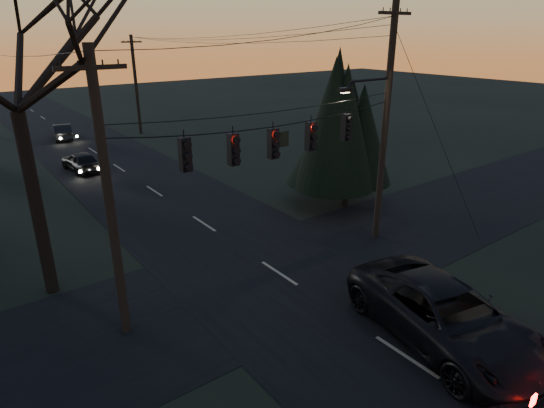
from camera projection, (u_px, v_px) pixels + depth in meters
main_road at (169, 201)px, 25.03m from camera, size 8.00×120.00×0.02m
cross_road at (279, 273)px, 17.53m from camera, size 60.00×7.00×0.02m
utility_pole_right at (375, 237)px, 20.60m from camera, size 5.00×0.30×10.00m
utility_pole_left at (127, 330)px, 14.19m from camera, size 1.80×0.30×8.50m
utility_pole_far_r at (141, 133)px, 41.60m from camera, size 1.80×0.30×8.50m
span_signal_assembly at (274, 141)px, 15.54m from camera, size 11.50×0.44×1.61m
bare_tree_left at (0, 23)px, 13.18m from camera, size 10.96×10.96×12.84m
evergreen_right at (349, 127)px, 22.88m from camera, size 4.69×4.69×7.24m
suv_near at (445, 315)px, 13.41m from camera, size 4.19×6.93×1.80m
sedan_oncoming_a at (81, 162)px, 30.13m from camera, size 1.94×4.02×1.33m
sedan_oncoming_b at (63, 132)px, 39.09m from camera, size 2.02×4.12×1.30m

